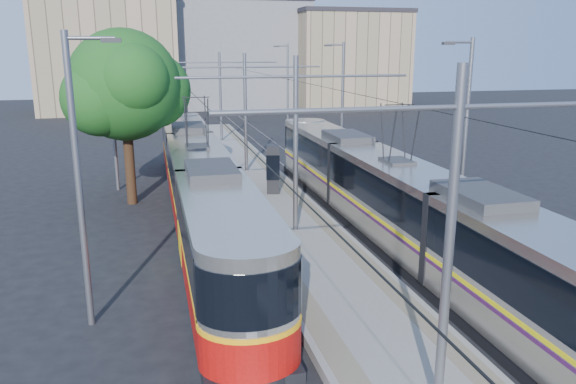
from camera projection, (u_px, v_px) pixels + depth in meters
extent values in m
plane|color=black|center=(367.00, 326.00, 15.70)|extent=(160.00, 160.00, 0.00)
cube|color=gray|center=(256.00, 184.00, 31.65)|extent=(4.00, 50.00, 0.30)
cube|color=gray|center=(230.00, 182.00, 31.28)|extent=(0.70, 50.00, 0.01)
cube|color=gray|center=(280.00, 180.00, 31.95)|extent=(0.70, 50.00, 0.01)
cube|color=gray|center=(178.00, 190.00, 30.69)|extent=(0.07, 70.00, 0.03)
cube|color=gray|center=(204.00, 189.00, 31.02)|extent=(0.07, 70.00, 0.03)
cube|color=gray|center=(305.00, 183.00, 32.35)|extent=(0.07, 70.00, 0.03)
cube|color=gray|center=(328.00, 182.00, 32.68)|extent=(0.07, 70.00, 0.03)
cube|color=black|center=(200.00, 215.00, 25.57)|extent=(2.30, 27.74, 0.40)
cube|color=#B7B2A7|center=(199.00, 179.00, 25.16)|extent=(2.40, 26.14, 2.90)
cube|color=black|center=(198.00, 169.00, 25.04)|extent=(2.43, 26.14, 1.30)
cube|color=#FFA70D|center=(199.00, 188.00, 25.26)|extent=(2.43, 26.14, 0.12)
cube|color=#B70D0A|center=(200.00, 199.00, 25.39)|extent=(2.42, 26.14, 1.10)
cube|color=#2D2D30|center=(197.00, 144.00, 24.77)|extent=(1.68, 3.00, 0.30)
cube|color=black|center=(393.00, 238.00, 22.40)|extent=(2.30, 28.20, 0.40)
cube|color=#A9A49B|center=(395.00, 198.00, 21.99)|extent=(2.40, 26.60, 2.90)
cube|color=black|center=(396.00, 186.00, 21.86)|extent=(2.43, 26.60, 1.30)
cube|color=yellow|center=(395.00, 208.00, 22.09)|extent=(2.43, 26.60, 0.12)
cube|color=#411446|center=(395.00, 212.00, 22.12)|extent=(2.43, 26.60, 0.10)
cube|color=#2D2D30|center=(397.00, 158.00, 21.59)|extent=(1.68, 3.00, 0.30)
cylinder|color=slate|center=(449.00, 245.00, 10.99)|extent=(0.20, 0.20, 7.00)
cylinder|color=slate|center=(460.00, 107.00, 10.32)|extent=(9.20, 0.10, 0.10)
cylinder|color=slate|center=(296.00, 146.00, 22.28)|extent=(0.20, 0.20, 7.00)
cylinder|color=slate|center=(296.00, 77.00, 21.61)|extent=(9.20, 0.10, 0.10)
cylinder|color=slate|center=(245.00, 113.00, 33.57)|extent=(0.20, 0.20, 7.00)
cylinder|color=slate|center=(245.00, 67.00, 32.90)|extent=(9.20, 0.10, 0.10)
cylinder|color=slate|center=(220.00, 97.00, 44.86)|extent=(0.20, 0.20, 7.00)
cylinder|color=slate|center=(219.00, 62.00, 44.20)|extent=(9.20, 0.10, 0.10)
cylinder|color=black|center=(187.00, 88.00, 29.49)|extent=(0.02, 70.00, 0.02)
cylinder|color=black|center=(318.00, 86.00, 31.15)|extent=(0.02, 70.00, 0.02)
cylinder|color=slate|center=(79.00, 186.00, 14.86)|extent=(0.18, 0.18, 8.00)
cube|color=#2D2D30|center=(111.00, 40.00, 14.18)|extent=(0.50, 0.22, 0.12)
cylinder|color=slate|center=(113.00, 117.00, 29.91)|extent=(0.18, 0.18, 8.00)
cube|color=#2D2D30|center=(129.00, 45.00, 29.24)|extent=(0.50, 0.22, 0.12)
cylinder|color=slate|center=(124.00, 94.00, 44.97)|extent=(0.18, 0.18, 8.00)
cube|color=#2D2D30|center=(135.00, 46.00, 44.29)|extent=(0.50, 0.22, 0.12)
cylinder|color=slate|center=(465.00, 134.00, 23.96)|extent=(0.18, 0.18, 8.00)
cube|color=#2D2D30|center=(448.00, 43.00, 22.78)|extent=(0.50, 0.22, 0.12)
cylinder|color=slate|center=(342.00, 101.00, 39.02)|extent=(0.18, 0.18, 8.00)
cube|color=#2D2D30|center=(328.00, 46.00, 37.83)|extent=(0.50, 0.22, 0.12)
cylinder|color=slate|center=(288.00, 87.00, 54.07)|extent=(0.18, 0.18, 8.00)
cube|color=#2D2D30|center=(276.00, 46.00, 52.89)|extent=(0.50, 0.22, 0.12)
cube|color=black|center=(273.00, 169.00, 28.95)|extent=(0.84, 1.18, 2.46)
cube|color=black|center=(273.00, 166.00, 28.91)|extent=(0.89, 1.23, 1.28)
cylinder|color=#382314|center=(130.00, 169.00, 27.76)|extent=(0.49, 0.49, 3.54)
sphere|color=#164D19|center=(124.00, 85.00, 26.75)|extent=(5.31, 5.31, 5.31)
sphere|color=#164D19|center=(153.00, 90.00, 27.97)|extent=(3.76, 3.76, 3.76)
cube|color=tan|center=(109.00, 54.00, 68.13)|extent=(16.00, 12.00, 13.84)
cube|color=gray|center=(235.00, 55.00, 75.65)|extent=(18.00, 14.00, 13.31)
cube|color=#262328|center=(233.00, 2.00, 73.94)|extent=(18.36, 14.28, 0.50)
cube|color=tan|center=(348.00, 61.00, 73.41)|extent=(14.00, 10.00, 11.88)
cube|color=#262328|center=(349.00, 12.00, 71.88)|extent=(14.28, 10.20, 0.50)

